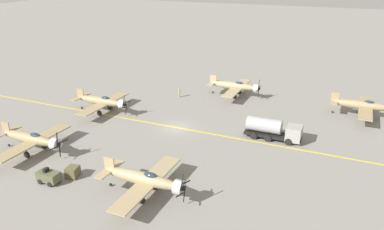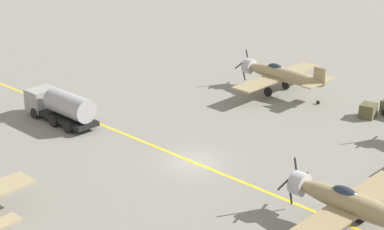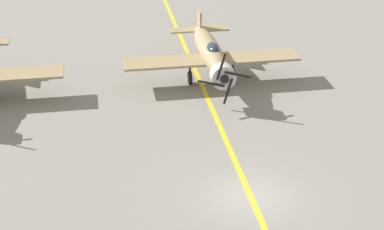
# 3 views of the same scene
# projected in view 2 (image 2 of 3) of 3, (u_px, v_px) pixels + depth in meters

# --- Properties ---
(ground_plane) EXTENTS (400.00, 400.00, 0.00)m
(ground_plane) POSITION_uv_depth(u_px,v_px,m) (193.00, 162.00, 49.61)
(ground_plane) COLOR gray
(taxiway_stripe) EXTENTS (0.30, 160.00, 0.01)m
(taxiway_stripe) POSITION_uv_depth(u_px,v_px,m) (193.00, 162.00, 49.61)
(taxiway_stripe) COLOR yellow
(taxiway_stripe) RESTS_ON ground
(airplane_mid_right) EXTENTS (12.00, 9.98, 3.73)m
(airplane_mid_right) POSITION_uv_depth(u_px,v_px,m) (281.00, 74.00, 64.11)
(airplane_mid_right) COLOR tan
(airplane_mid_right) RESTS_ON ground
(airplane_near_center) EXTENTS (12.00, 9.98, 3.75)m
(airplane_near_center) POSITION_uv_depth(u_px,v_px,m) (354.00, 205.00, 39.15)
(airplane_near_center) COLOR #9B875E
(airplane_near_center) RESTS_ON ground
(fuel_tanker) EXTENTS (2.67, 8.00, 2.98)m
(fuel_tanker) POSITION_uv_depth(u_px,v_px,m) (61.00, 106.00, 57.00)
(fuel_tanker) COLOR black
(fuel_tanker) RESTS_ON ground
(supply_crate_by_tanker) EXTENTS (1.78, 1.58, 1.29)m
(supply_crate_by_tanker) POSITION_uv_depth(u_px,v_px,m) (368.00, 111.00, 58.35)
(supply_crate_by_tanker) COLOR brown
(supply_crate_by_tanker) RESTS_ON ground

